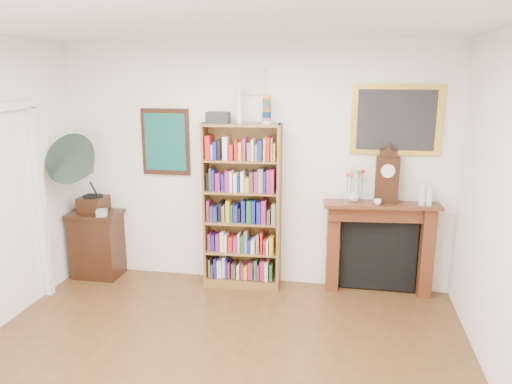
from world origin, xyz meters
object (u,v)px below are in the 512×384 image
cd_stack (102,213)px  mantel_clock (387,177)px  flower_vase (354,195)px  bottle_left (422,194)px  fireplace (379,240)px  bottle_right (429,196)px  gramophone (83,169)px  bookshelf (242,197)px  teacup (378,202)px  side_cabinet (97,244)px

cd_stack → mantel_clock: (3.23, 0.26, 0.49)m
flower_vase → bottle_left: bottle_left is taller
fireplace → bottle_left: 0.70m
bottle_left → bottle_right: bottle_left is taller
bottle_right → gramophone: bearing=-176.9°
bookshelf → gramophone: bookshelf is taller
fireplace → bottle_right: 0.73m
fireplace → gramophone: (-3.38, -0.27, 0.74)m
cd_stack → flower_vase: flower_vase is taller
teacup → flower_vase: bearing=154.4°
fireplace → bottle_right: (0.49, -0.06, 0.54)m
gramophone → teacup: size_ratio=11.89×
gramophone → bottle_left: bearing=5.9°
side_cabinet → flower_vase: flower_vase is taller
gramophone → flower_vase: size_ratio=6.92×
fireplace → side_cabinet: bearing=176.8°
teacup → cd_stack: bearing=-177.6°
side_cabinet → fireplace: 3.36m
teacup → bottle_right: size_ratio=0.41×
fireplace → bottle_left: bearing=-13.1°
side_cabinet → teacup: size_ratio=9.88×
bookshelf → cd_stack: (-1.63, -0.19, -0.21)m
side_cabinet → cd_stack: cd_stack is taller
mantel_clock → bottle_left: bearing=-4.7°
bookshelf → fireplace: bearing=-0.1°
side_cabinet → teacup: bearing=-0.1°
bottle_left → teacup: bearing=-169.4°
side_cabinet → gramophone: (-0.03, -0.13, 0.96)m
side_cabinet → teacup: (3.30, -0.00, 0.69)m
bottle_left → flower_vase: bearing=177.5°
bookshelf → side_cabinet: bookshelf is taller
side_cabinet → bottle_right: 3.91m
bookshelf → cd_stack: bookshelf is taller
fireplace → teacup: size_ratio=15.58×
fireplace → flower_vase: bearing=178.9°
fireplace → cd_stack: bearing=179.3°
gramophone → bottle_left: size_ratio=4.07×
teacup → bottle_right: 0.55m
gramophone → teacup: (3.33, 0.13, -0.27)m
cd_stack → fireplace: bearing=4.9°
fireplace → cd_stack: fireplace is taller
fireplace → teacup: teacup is taller
mantel_clock → bookshelf: bearing=-175.9°
side_cabinet → bottle_right: size_ratio=4.06×
bottle_right → fireplace: bearing=172.5°
gramophone → mantel_clock: gramophone is taller
bookshelf → flower_vase: (1.25, 0.06, 0.07)m
flower_vase → bottle_right: size_ratio=0.70×
gramophone → mantel_clock: bearing=6.9°
side_cabinet → flower_vase: 3.14m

